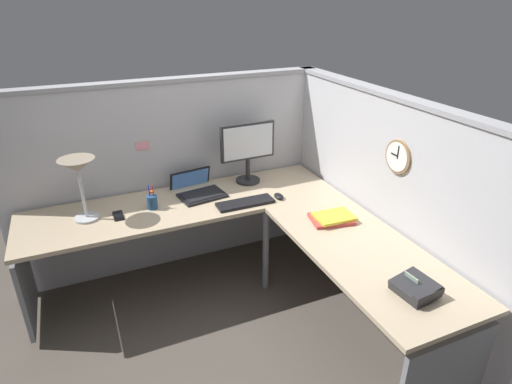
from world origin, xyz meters
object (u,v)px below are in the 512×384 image
Objects in this scene: office_phone at (416,289)px; wall_clock at (399,157)px; laptop at (197,189)px; desk_lamp_dome at (78,170)px; monitor at (248,148)px; cell_phone at (118,216)px; pen_cup at (152,202)px; book_stack at (332,218)px; computer_mouse at (279,196)px; keyboard at (245,203)px.

wall_clock is (0.37, 0.66, 0.45)m from office_phone.
desk_lamp_dome is (-0.83, -0.11, 0.34)m from laptop.
wall_clock is (0.60, -1.05, 0.19)m from monitor.
office_phone is 0.88m from wall_clock.
pen_cup is at bearing 5.92° from cell_phone.
office_phone is at bearing -55.37° from pen_cup.
laptop reaches higher than book_stack.
computer_mouse is (0.09, -0.39, -0.28)m from monitor.
wall_clock reaches higher than desk_lamp_dome.
pen_cup reaches higher than computer_mouse.
laptop is 4.10× the size of computer_mouse.
office_phone is 1.00× the size of wall_clock.
monitor reaches higher than desk_lamp_dome.
wall_clock is (0.78, -0.67, 0.48)m from keyboard.
keyboard is (-0.18, -0.38, -0.28)m from monitor.
book_stack is (1.55, -0.71, -0.34)m from desk_lamp_dome.
wall_clock reaches higher than monitor.
office_phone is (0.42, -1.32, 0.03)m from keyboard.
cell_phone is (-1.17, 0.19, -0.01)m from computer_mouse.
book_stack is at bearing -45.81° from keyboard.
laptop is at bearing 14.98° from cell_phone.
pen_cup is at bearing 162.32° from keyboard.
desk_lamp_dome reaches higher than office_phone.
computer_mouse is 0.33× the size of book_stack.
computer_mouse is 0.58× the size of pen_cup.
pen_cup is 1.73m from wall_clock.
laptop is at bearing 146.25° from computer_mouse.
pen_cup is (-0.64, 0.21, 0.04)m from keyboard.
desk_lamp_dome is at bearing 176.60° from pen_cup.
wall_clock reaches higher than keyboard.
monitor is 4.81× the size of computer_mouse.
keyboard is 0.97× the size of desk_lamp_dome.
wall_clock is (1.43, -0.88, 0.44)m from pen_cup.
pen_cup is at bearing -168.51° from monitor.
laptop is 1.94× the size of wall_clock.
desk_lamp_dome is at bearing 134.07° from office_phone.
desk_lamp_dome reaches higher than cell_phone.
cell_phone is (-1.07, -0.19, -0.29)m from monitor.
pen_cup is at bearing -3.40° from desk_lamp_dome.
monitor reaches higher than pen_cup.
monitor is 1.12× the size of desk_lamp_dome.
computer_mouse is (0.27, -0.01, 0.01)m from keyboard.
book_stack is at bearing -48.81° from laptop.
desk_lamp_dome is at bearing -173.70° from monitor.
book_stack is (0.04, 0.85, -0.02)m from office_phone.
book_stack is at bearing -24.65° from desk_lamp_dome.
monitor is 2.78× the size of pen_cup.
desk_lamp_dome is 0.42m from cell_phone.
office_phone is (0.68, -1.68, 0.01)m from laptop.
cell_phone is at bearing -169.77° from monitor.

